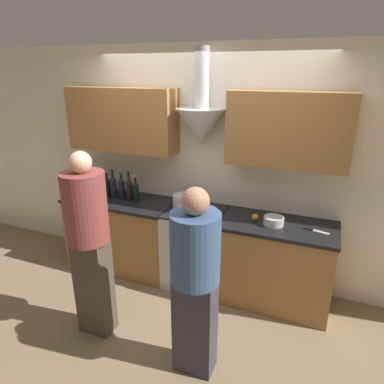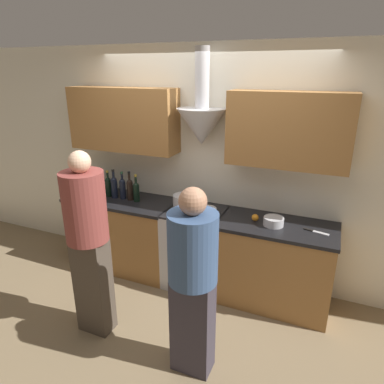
{
  "view_description": "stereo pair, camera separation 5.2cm",
  "coord_description": "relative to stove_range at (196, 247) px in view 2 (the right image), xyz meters",
  "views": [
    {
      "loc": [
        1.25,
        -2.82,
        2.33
      ],
      "look_at": [
        0.0,
        0.26,
        1.14
      ],
      "focal_mm": 32.0,
      "sensor_mm": 36.0,
      "label": 1
    },
    {
      "loc": [
        1.3,
        -2.8,
        2.33
      ],
      "look_at": [
        0.0,
        0.26,
        1.14
      ],
      "focal_mm": 32.0,
      "sensor_mm": 36.0,
      "label": 2
    }
  ],
  "objects": [
    {
      "name": "ground_plane",
      "position": [
        0.0,
        -0.36,
        -0.45
      ],
      "size": [
        12.0,
        12.0,
        0.0
      ],
      "primitive_type": "plane",
      "color": "#847051"
    },
    {
      "name": "wall_back",
      "position": [
        -0.03,
        0.27,
        1.02
      ],
      "size": [
        8.4,
        0.52,
        2.6
      ],
      "color": "silver",
      "rests_on": "ground_plane"
    },
    {
      "name": "counter_left",
      "position": [
        -0.95,
        -0.0,
        -0.0
      ],
      "size": [
        1.32,
        0.62,
        0.89
      ],
      "color": "#9E6B38",
      "rests_on": "ground_plane"
    },
    {
      "name": "counter_right",
      "position": [
        0.88,
        -0.0,
        -0.0
      ],
      "size": [
        1.16,
        0.62,
        0.89
      ],
      "color": "#9E6B38",
      "rests_on": "ground_plane"
    },
    {
      "name": "stove_range",
      "position": [
        0.0,
        0.0,
        0.0
      ],
      "size": [
        0.61,
        0.6,
        0.89
      ],
      "color": "silver",
      "rests_on": "ground_plane"
    },
    {
      "name": "wine_bottle_0",
      "position": [
        -1.52,
        -0.0,
        0.59
      ],
      "size": [
        0.08,
        0.08,
        0.37
      ],
      "color": "black",
      "rests_on": "counter_left"
    },
    {
      "name": "wine_bottle_1",
      "position": [
        -1.43,
        0.01,
        0.58
      ],
      "size": [
        0.07,
        0.07,
        0.35
      ],
      "color": "black",
      "rests_on": "counter_left"
    },
    {
      "name": "wine_bottle_2",
      "position": [
        -1.35,
        0.01,
        0.57
      ],
      "size": [
        0.08,
        0.08,
        0.32
      ],
      "color": "black",
      "rests_on": "counter_left"
    },
    {
      "name": "wine_bottle_3",
      "position": [
        -1.24,
        0.02,
        0.58
      ],
      "size": [
        0.07,
        0.07,
        0.34
      ],
      "color": "black",
      "rests_on": "counter_left"
    },
    {
      "name": "wine_bottle_4",
      "position": [
        -1.14,
        0.02,
        0.57
      ],
      "size": [
        0.07,
        0.07,
        0.32
      ],
      "color": "black",
      "rests_on": "counter_left"
    },
    {
      "name": "wine_bottle_5",
      "position": [
        -1.04,
        -0.0,
        0.58
      ],
      "size": [
        0.08,
        0.08,
        0.35
      ],
      "color": "black",
      "rests_on": "counter_left"
    },
    {
      "name": "wine_bottle_6",
      "position": [
        -0.93,
        0.01,
        0.58
      ],
      "size": [
        0.07,
        0.07,
        0.33
      ],
      "color": "black",
      "rests_on": "counter_left"
    },
    {
      "name": "wine_bottle_7",
      "position": [
        -0.83,
        0.01,
        0.58
      ],
      "size": [
        0.07,
        0.07,
        0.34
      ],
      "color": "black",
      "rests_on": "counter_left"
    },
    {
      "name": "wine_bottle_8",
      "position": [
        -0.74,
        -0.0,
        0.57
      ],
      "size": [
        0.07,
        0.07,
        0.32
      ],
      "color": "black",
      "rests_on": "counter_left"
    },
    {
      "name": "stock_pot",
      "position": [
        -0.14,
        -0.0,
        0.52
      ],
      "size": [
        0.24,
        0.24,
        0.16
      ],
      "color": "silver",
      "rests_on": "stove_range"
    },
    {
      "name": "mixing_bowl",
      "position": [
        0.14,
        -0.03,
        0.47
      ],
      "size": [
        0.21,
        0.21,
        0.06
      ],
      "color": "silver",
      "rests_on": "stove_range"
    },
    {
      "name": "orange_fruit",
      "position": [
        0.65,
        -0.0,
        0.48
      ],
      "size": [
        0.07,
        0.07,
        0.07
      ],
      "color": "orange",
      "rests_on": "counter_right"
    },
    {
      "name": "saucepan",
      "position": [
        0.84,
        -0.04,
        0.48
      ],
      "size": [
        0.2,
        0.2,
        0.08
      ],
      "color": "silver",
      "rests_on": "counter_right"
    },
    {
      "name": "chefs_knife",
      "position": [
        1.24,
        -0.04,
        0.45
      ],
      "size": [
        0.24,
        0.08,
        0.01
      ],
      "rotation": [
        0.0,
        0.0,
        -0.23
      ],
      "color": "silver",
      "rests_on": "counter_right"
    },
    {
      "name": "person_foreground_left",
      "position": [
        -0.57,
        -1.07,
        0.5
      ],
      "size": [
        0.36,
        0.36,
        1.73
      ],
      "color": "#473D33",
      "rests_on": "ground_plane"
    },
    {
      "name": "person_foreground_right",
      "position": [
        0.45,
        -1.13,
        0.41
      ],
      "size": [
        0.37,
        0.37,
        1.58
      ],
      "color": "#38333D",
      "rests_on": "ground_plane"
    }
  ]
}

